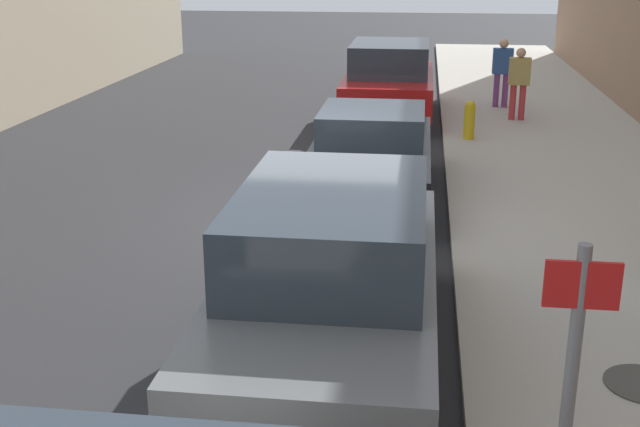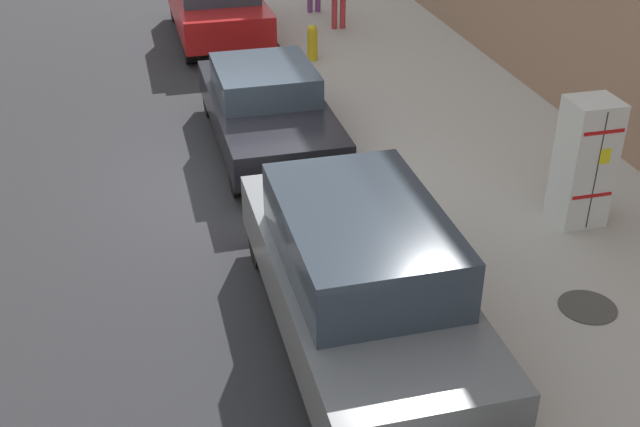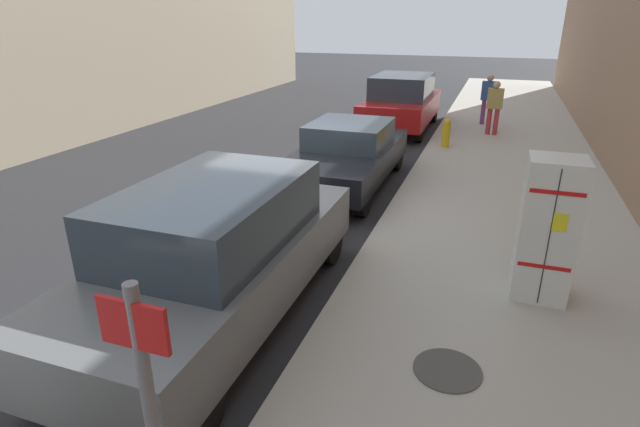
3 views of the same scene
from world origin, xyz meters
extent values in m
plane|color=#28282B|center=(0.00, 0.00, 0.00)|extent=(80.00, 80.00, 0.00)
cube|color=#B2ADA0|center=(-4.12, 0.00, 0.06)|extent=(4.30, 44.00, 0.12)
cube|color=silver|center=(-4.48, 2.50, 1.04)|extent=(0.67, 0.62, 1.83)
cube|color=black|center=(-4.48, 2.81, 1.04)|extent=(0.01, 0.01, 1.74)
cube|color=yellow|center=(-4.57, 2.82, 1.27)|extent=(0.16, 0.01, 0.22)
cube|color=red|center=(-4.48, 2.81, 1.63)|extent=(0.60, 0.01, 0.05)
cube|color=red|center=(-4.48, 2.81, 0.67)|extent=(0.60, 0.01, 0.05)
cylinder|color=#47443F|center=(-3.56, 4.44, 0.13)|extent=(0.70, 0.70, 0.02)
cube|color=red|center=(-2.31, 7.32, 2.25)|extent=(0.36, 0.02, 0.24)
cylinder|color=gold|center=(-2.47, -5.09, 0.45)|extent=(0.22, 0.22, 0.65)
sphere|color=gold|center=(-2.47, -5.09, 0.79)|extent=(0.20, 0.20, 0.20)
cylinder|color=#7A3D7F|center=(-3.49, -8.65, 0.52)|extent=(0.14, 0.14, 0.80)
cylinder|color=#7A3D7F|center=(-3.28, -8.65, 0.52)|extent=(0.14, 0.14, 0.80)
cube|color=#2D5193|center=(-3.39, -8.65, 1.22)|extent=(0.47, 0.22, 0.60)
sphere|color=tan|center=(-3.39, -8.65, 1.63)|extent=(0.22, 0.22, 0.22)
cylinder|color=#B73338|center=(-3.72, -7.13, 0.52)|extent=(0.14, 0.14, 0.79)
cylinder|color=#B73338|center=(-3.52, -7.13, 0.52)|extent=(0.14, 0.14, 0.79)
cube|color=#A8934C|center=(-3.62, -7.13, 1.20)|extent=(0.46, 0.22, 0.59)
sphere|color=tan|center=(-3.62, -7.13, 1.60)|extent=(0.21, 0.21, 0.21)
cube|color=red|center=(-0.75, -7.49, 0.69)|extent=(1.97, 4.42, 0.70)
cube|color=#2D3842|center=(-0.75, -7.49, 1.39)|extent=(1.73, 2.43, 0.70)
cylinder|color=black|center=(-1.61, -5.88, 0.34)|extent=(0.22, 0.69, 0.69)
cylinder|color=black|center=(0.10, -5.88, 0.34)|extent=(0.22, 0.69, 0.69)
cylinder|color=black|center=(-1.61, -9.11, 0.34)|extent=(0.22, 0.69, 0.69)
cylinder|color=black|center=(0.10, -9.11, 0.34)|extent=(0.22, 0.69, 0.69)
cube|color=black|center=(-0.75, -1.28, 0.60)|extent=(1.85, 4.36, 0.55)
cube|color=#2D3842|center=(-0.75, -1.50, 1.12)|extent=(1.62, 1.83, 0.50)
cylinder|color=black|center=(-1.55, 0.32, 0.32)|extent=(0.22, 0.65, 0.65)
cylinder|color=black|center=(0.04, 0.32, 0.32)|extent=(0.22, 0.65, 0.65)
cylinder|color=black|center=(-1.55, -2.89, 0.32)|extent=(0.22, 0.65, 0.65)
cylinder|color=black|center=(0.04, -2.89, 0.32)|extent=(0.22, 0.65, 0.65)
cube|color=slate|center=(-0.75, 4.13, 0.68)|extent=(1.90, 4.81, 0.70)
cube|color=#2D3842|center=(-0.75, 4.13, 1.38)|extent=(1.67, 2.64, 0.70)
cylinder|color=black|center=(-1.57, 5.96, 0.33)|extent=(0.22, 0.65, 0.65)
cylinder|color=black|center=(0.06, 5.96, 0.33)|extent=(0.22, 0.65, 0.65)
cylinder|color=black|center=(-1.57, 2.31, 0.33)|extent=(0.22, 0.65, 0.65)
cylinder|color=black|center=(0.06, 2.31, 0.33)|extent=(0.22, 0.65, 0.65)
camera|label=1|loc=(-1.52, 10.96, 3.77)|focal=45.00mm
camera|label=2|loc=(1.51, 11.22, 5.98)|focal=45.00mm
camera|label=3|loc=(-3.71, 8.80, 3.52)|focal=28.00mm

